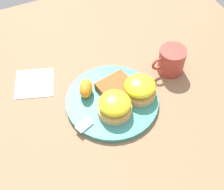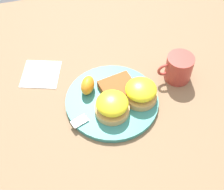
# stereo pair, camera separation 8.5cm
# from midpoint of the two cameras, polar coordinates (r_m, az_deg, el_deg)

# --- Properties ---
(ground_plane) EXTENTS (1.10, 1.10, 0.00)m
(ground_plane) POSITION_cam_midpoint_polar(r_m,az_deg,el_deg) (0.87, -2.77, -1.55)
(ground_plane) COLOR #846647
(plate) EXTENTS (0.26, 0.26, 0.01)m
(plate) POSITION_cam_midpoint_polar(r_m,az_deg,el_deg) (0.87, -2.79, -1.27)
(plate) COLOR teal
(plate) RESTS_ON ground_plane
(sandwich_benedict_left) EXTENTS (0.09, 0.09, 0.06)m
(sandwich_benedict_left) POSITION_cam_midpoint_polar(r_m,az_deg,el_deg) (0.82, -2.46, -2.12)
(sandwich_benedict_left) COLOR tan
(sandwich_benedict_left) RESTS_ON plate
(sandwich_benedict_right) EXTENTS (0.09, 0.09, 0.06)m
(sandwich_benedict_right) POSITION_cam_midpoint_polar(r_m,az_deg,el_deg) (0.85, 2.29, 1.06)
(sandwich_benedict_right) COLOR tan
(sandwich_benedict_right) RESTS_ON plate
(hashbrown_patty) EXTENTS (0.11, 0.10, 0.02)m
(hashbrown_patty) POSITION_cam_midpoint_polar(r_m,az_deg,el_deg) (0.88, -2.00, 1.29)
(hashbrown_patty) COLOR #9C5125
(hashbrown_patty) RESTS_ON plate
(orange_wedge) EXTENTS (0.06, 0.07, 0.04)m
(orange_wedge) POSITION_cam_midpoint_polar(r_m,az_deg,el_deg) (0.87, -7.61, 1.03)
(orange_wedge) COLOR orange
(orange_wedge) RESTS_ON plate
(fork) EXTENTS (0.20, 0.09, 0.00)m
(fork) POSITION_cam_midpoint_polar(r_m,az_deg,el_deg) (0.84, -4.51, -3.02)
(fork) COLOR silver
(fork) RESTS_ON plate
(cup) EXTENTS (0.11, 0.08, 0.08)m
(cup) POSITION_cam_midpoint_polar(r_m,az_deg,el_deg) (0.93, 8.22, 6.11)
(cup) COLOR #B23D33
(cup) RESTS_ON ground_plane
(napkin) EXTENTS (0.14, 0.14, 0.00)m
(napkin) POSITION_cam_midpoint_polar(r_m,az_deg,el_deg) (0.95, -16.51, 1.97)
(napkin) COLOR white
(napkin) RESTS_ON ground_plane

